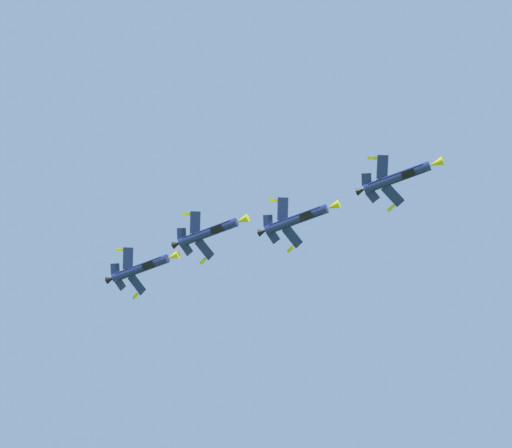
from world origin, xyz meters
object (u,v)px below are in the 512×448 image
Objects in this scene: fighter_jet_left_wing at (298,219)px; fighter_jet_left_outer at (142,268)px; fighter_jet_right_wing at (209,232)px; fighter_jet_lead at (398,177)px.

fighter_jet_left_wing is 1.00× the size of fighter_jet_left_outer.
fighter_jet_left_outer is (-14.88, 2.80, -1.98)m from fighter_jet_right_wing.
fighter_jet_left_wing is 17.46m from fighter_jet_right_wing.
fighter_jet_left_outer is (-32.11, 2.96, 0.86)m from fighter_jet_left_wing.
fighter_jet_lead is 1.00× the size of fighter_jet_left_wing.
fighter_jet_left_outer reaches higher than fighter_jet_left_wing.
fighter_jet_right_wing reaches higher than fighter_jet_lead.
fighter_jet_right_wing is 1.00× the size of fighter_jet_left_outer.
fighter_jet_right_wing is at bearing -86.97° from fighter_jet_lead.
fighter_jet_lead reaches higher than fighter_jet_left_outer.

